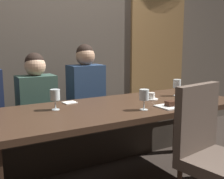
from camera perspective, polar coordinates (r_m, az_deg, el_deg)
The scene contains 14 objects.
back_wall_tiled at distance 3.41m, azimuth -9.75°, elevation 13.42°, with size 6.00×0.12×3.00m, color brown.
arched_door at distance 4.02m, azimuth 9.34°, elevation 10.90°, with size 0.90×0.05×2.55m.
dining_table at distance 2.38m, azimuth 1.27°, elevation -5.34°, with size 2.20×0.84×0.74m.
banquette_bench at distance 3.10m, azimuth -5.64°, elevation -10.01°, with size 2.50×0.44×0.45m.
chair_near_side at distance 2.07m, azimuth 19.27°, elevation -10.96°, with size 0.51×0.51×0.98m.
diner_bearded at distance 2.81m, azimuth -15.17°, elevation -0.52°, with size 0.36×0.24×0.72m.
diner_far_end at distance 2.99m, azimuth -5.36°, elevation 1.13°, with size 0.36×0.24×0.80m.
wine_glass_end_right at distance 2.23m, azimuth -11.53°, elevation -1.17°, with size 0.08×0.08×0.16m.
wine_glass_near_right at distance 2.20m, azimuth 6.55°, elevation -1.19°, with size 0.08×0.08×0.16m.
wine_glass_end_left at distance 2.84m, azimuth 13.08°, elevation 1.01°, with size 0.08×0.08×0.16m.
espresso_cup at distance 2.63m, azimuth 8.05°, elevation -1.45°, with size 0.12×0.12×0.06m.
dessert_plate at distance 2.35m, azimuth 11.73°, elevation -3.19°, with size 0.19×0.19×0.05m.
fork_on_table at distance 2.46m, azimuth 13.68°, elevation -2.94°, with size 0.02×0.17×0.01m, color silver.
folded_napkin at distance 2.48m, azimuth -8.61°, elevation -2.64°, with size 0.11×0.10×0.01m, color silver.
Camera 1 is at (-1.20, -1.96, 1.27)m, focal length 44.91 mm.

